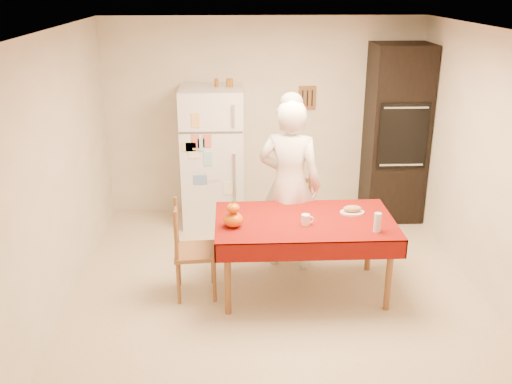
{
  "coord_description": "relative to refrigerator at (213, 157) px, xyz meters",
  "views": [
    {
      "loc": [
        -0.43,
        -4.87,
        2.91
      ],
      "look_at": [
        -0.19,
        0.2,
        1.0
      ],
      "focal_mm": 40.0,
      "sensor_mm": 36.0,
      "label": 1
    }
  ],
  "objects": [
    {
      "name": "oven_cabinet",
      "position": [
        2.28,
        0.05,
        0.25
      ],
      "size": [
        0.7,
        0.62,
        2.2
      ],
      "color": "black",
      "rests_on": "floor"
    },
    {
      "name": "pumpkin_lower",
      "position": [
        0.24,
        -1.93,
        -0.02
      ],
      "size": [
        0.18,
        0.18,
        0.14
      ],
      "primitive_type": "ellipsoid",
      "color": "#C44A04",
      "rests_on": "dining_table"
    },
    {
      "name": "bread_loaf",
      "position": [
        1.4,
        -1.67,
        -0.04
      ],
      "size": [
        0.18,
        0.1,
        0.06
      ],
      "primitive_type": "ellipsoid",
      "color": "tan",
      "rests_on": "bread_plate"
    },
    {
      "name": "pumpkin_upper",
      "position": [
        0.24,
        -1.93,
        0.09
      ],
      "size": [
        0.12,
        0.12,
        0.09
      ],
      "primitive_type": "ellipsoid",
      "color": "#CC5504",
      "rests_on": "pumpkin_lower"
    },
    {
      "name": "dining_table",
      "position": [
        0.91,
        -1.8,
        -0.16
      ],
      "size": [
        1.7,
        1.0,
        0.76
      ],
      "color": "brown",
      "rests_on": "floor"
    },
    {
      "name": "floor",
      "position": [
        0.65,
        -1.88,
        -0.85
      ],
      "size": [
        4.5,
        4.5,
        0.0
      ],
      "primitive_type": "plane",
      "color": "#C1AF8B",
      "rests_on": "ground"
    },
    {
      "name": "refrigerator",
      "position": [
        0.0,
        0.0,
        0.0
      ],
      "size": [
        0.75,
        0.74,
        1.7
      ],
      "color": "white",
      "rests_on": "floor"
    },
    {
      "name": "chair_far",
      "position": [
        0.88,
        -0.96,
        -0.34
      ],
      "size": [
        0.52,
        0.51,
        0.95
      ],
      "rotation": [
        0.0,
        0.0,
        -0.32
      ],
      "color": "brown",
      "rests_on": "floor"
    },
    {
      "name": "spice_jar_mid",
      "position": [
        0.21,
        0.05,
        0.9
      ],
      "size": [
        0.05,
        0.05,
        0.1
      ],
      "primitive_type": "cylinder",
      "color": "brown",
      "rests_on": "refrigerator"
    },
    {
      "name": "seated_woman",
      "position": [
        0.83,
        -1.23,
        0.06
      ],
      "size": [
        0.76,
        0.62,
        1.81
      ],
      "primitive_type": "imported",
      "rotation": [
        0.0,
        0.0,
        2.83
      ],
      "color": "silver",
      "rests_on": "floor"
    },
    {
      "name": "wine_glass",
      "position": [
        1.53,
        -2.1,
        -0.0
      ],
      "size": [
        0.07,
        0.07,
        0.18
      ],
      "primitive_type": "cylinder",
      "color": "silver",
      "rests_on": "dining_table"
    },
    {
      "name": "spice_jar_left",
      "position": [
        0.07,
        0.05,
        0.9
      ],
      "size": [
        0.05,
        0.05,
        0.1
      ],
      "primitive_type": "cylinder",
      "color": "brown",
      "rests_on": "refrigerator"
    },
    {
      "name": "chair_left",
      "position": [
        -0.2,
        -1.81,
        -0.34
      ],
      "size": [
        0.43,
        0.45,
        0.95
      ],
      "rotation": [
        0.0,
        0.0,
        1.64
      ],
      "color": "brown",
      "rests_on": "floor"
    },
    {
      "name": "bread_plate",
      "position": [
        1.4,
        -1.67,
        -0.08
      ],
      "size": [
        0.24,
        0.24,
        0.02
      ],
      "primitive_type": "cylinder",
      "color": "white",
      "rests_on": "dining_table"
    },
    {
      "name": "coffee_mug",
      "position": [
        0.91,
        -1.92,
        -0.04
      ],
      "size": [
        0.08,
        0.08,
        0.1
      ],
      "primitive_type": "cylinder",
      "color": "white",
      "rests_on": "dining_table"
    },
    {
      "name": "spice_jar_right",
      "position": [
        0.24,
        0.05,
        0.9
      ],
      "size": [
        0.05,
        0.05,
        0.1
      ],
      "primitive_type": "cylinder",
      "color": "#96501B",
      "rests_on": "refrigerator"
    },
    {
      "name": "room_shell",
      "position": [
        0.65,
        -1.88,
        0.77
      ],
      "size": [
        4.02,
        4.52,
        2.51
      ],
      "color": "silver",
      "rests_on": "ground"
    }
  ]
}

